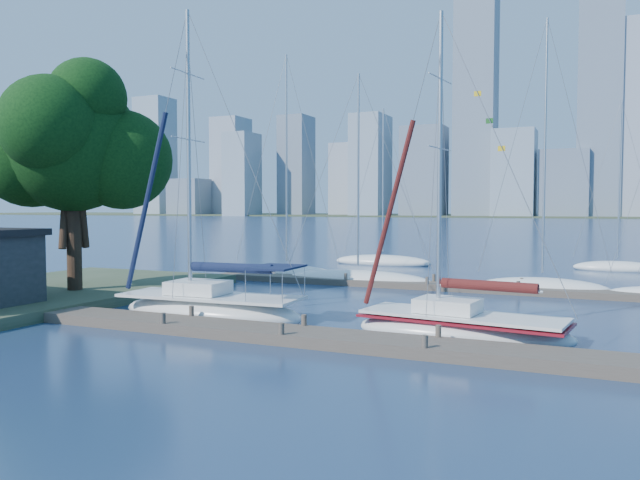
% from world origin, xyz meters
% --- Properties ---
extents(ground, '(700.00, 700.00, 0.00)m').
position_xyz_m(ground, '(0.00, 0.00, 0.00)').
color(ground, navy).
rests_on(ground, ground).
extents(near_dock, '(26.00, 2.00, 0.40)m').
position_xyz_m(near_dock, '(0.00, 0.00, 0.20)').
color(near_dock, '#4C4237').
rests_on(near_dock, ground).
extents(far_dock, '(30.00, 1.80, 0.36)m').
position_xyz_m(far_dock, '(2.00, 16.00, 0.18)').
color(far_dock, '#4C4237').
rests_on(far_dock, ground).
extents(shore, '(12.00, 22.00, 0.50)m').
position_xyz_m(shore, '(-17.00, 3.00, 0.25)').
color(shore, '#38472D').
rests_on(shore, ground).
extents(far_shore, '(800.00, 100.00, 1.50)m').
position_xyz_m(far_shore, '(0.00, 320.00, 0.00)').
color(far_shore, '#38472D').
rests_on(far_shore, ground).
extents(tree, '(9.26, 8.44, 12.09)m').
position_xyz_m(tree, '(-14.73, 4.40, 8.09)').
color(tree, '#302115').
rests_on(tree, ground).
extents(sailboat_navy, '(8.72, 3.21, 13.71)m').
position_xyz_m(sailboat_navy, '(-5.24, 2.60, 1.06)').
color(sailboat_navy, white).
rests_on(sailboat_navy, ground).
extents(sailboat_maroon, '(8.03, 3.50, 12.34)m').
position_xyz_m(sailboat_maroon, '(5.41, 2.76, 1.00)').
color(sailboat_maroon, white).
rests_on(sailboat_maroon, ground).
extents(bg_boat_0, '(7.70, 3.70, 15.48)m').
position_xyz_m(bg_boat_0, '(-9.68, 18.49, 0.30)').
color(bg_boat_0, white).
rests_on(bg_boat_0, ground).
extents(bg_boat_1, '(9.59, 2.84, 13.37)m').
position_xyz_m(bg_boat_1, '(-3.79, 16.75, 0.27)').
color(bg_boat_1, white).
rests_on(bg_boat_1, ground).
extents(bg_boat_3, '(7.32, 2.86, 15.54)m').
position_xyz_m(bg_boat_3, '(7.08, 17.19, 0.31)').
color(bg_boat_3, white).
rests_on(bg_boat_3, ground).
extents(bg_boat_6, '(8.62, 4.98, 13.25)m').
position_xyz_m(bg_boat_6, '(-6.40, 29.59, 0.28)').
color(bg_boat_6, white).
rests_on(bg_boat_6, ground).
extents(bg_boat_7, '(6.22, 2.16, 12.99)m').
position_xyz_m(bg_boat_7, '(11.29, 31.94, 0.27)').
color(bg_boat_7, white).
rests_on(bg_boat_7, ground).
extents(skyline, '(503.77, 51.31, 105.89)m').
position_xyz_m(skyline, '(22.65, 290.06, 35.23)').
color(skyline, gray).
rests_on(skyline, ground).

